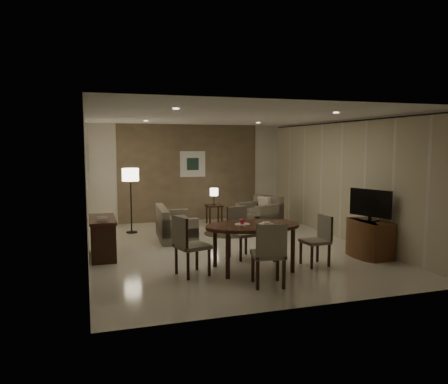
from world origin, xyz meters
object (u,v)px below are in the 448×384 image
object	(u,v)px
chair_left	(192,245)
chair_right	(315,241)
sofa	(176,223)
console_desk	(103,238)
chair_near	(268,254)
tv_cabinet	(370,239)
armchair	(259,212)
side_table	(214,214)
floor_lamp	(131,201)
dining_table	(253,247)
chair_far	(243,233)

from	to	relation	value
chair_left	chair_right	world-z (taller)	chair_left
chair_left	sofa	xyz separation A→B (m)	(0.28, 2.84, -0.13)
console_desk	chair_near	bearing A→B (deg)	-47.04
chair_left	sofa	world-z (taller)	chair_left
tv_cabinet	chair_right	xyz separation A→B (m)	(-1.31, -0.23, 0.09)
armchair	side_table	world-z (taller)	armchair
armchair	floor_lamp	size ratio (longest dim) A/B	0.58
dining_table	chair_near	world-z (taller)	chair_near
chair_left	chair_near	bearing A→B (deg)	-148.75
tv_cabinet	side_table	size ratio (longest dim) A/B	1.71
chair_left	armchair	size ratio (longest dim) A/B	1.08
tv_cabinet	dining_table	size ratio (longest dim) A/B	0.54
console_desk	chair_far	distance (m)	2.69
tv_cabinet	sofa	size ratio (longest dim) A/B	0.58
console_desk	dining_table	size ratio (longest dim) A/B	0.72
chair_far	floor_lamp	distance (m)	3.56
chair_far	sofa	xyz separation A→B (m)	(-0.89, 2.06, -0.11)
tv_cabinet	floor_lamp	distance (m)	5.56
console_desk	chair_near	xyz separation A→B (m)	(2.34, -2.51, 0.12)
tv_cabinet	dining_table	distance (m)	2.46
tv_cabinet	chair_far	bearing A→B (deg)	164.92
chair_left	floor_lamp	world-z (taller)	floor_lamp
chair_near	chair_far	bearing A→B (deg)	-86.05
chair_left	tv_cabinet	bearing A→B (deg)	-104.51
chair_near	chair_left	bearing A→B (deg)	-31.06
chair_right	sofa	world-z (taller)	chair_right
sofa	side_table	size ratio (longest dim) A/B	2.96
side_table	floor_lamp	world-z (taller)	floor_lamp
dining_table	chair_left	bearing A→B (deg)	179.57
side_table	console_desk	bearing A→B (deg)	-137.93
console_desk	armchair	size ratio (longest dim) A/B	1.30
console_desk	chair_left	world-z (taller)	chair_left
dining_table	sofa	xyz separation A→B (m)	(-0.78, 2.85, -0.02)
chair_far	chair_left	distance (m)	1.40
side_table	dining_table	bearing A→B (deg)	-97.36
chair_near	armchair	size ratio (longest dim) A/B	1.07
floor_lamp	chair_far	bearing A→B (deg)	-59.58
console_desk	chair_right	size ratio (longest dim) A/B	1.35
chair_near	armchair	distance (m)	4.63
chair_near	side_table	xyz separation A→B (m)	(0.65, 5.22, -0.23)
sofa	chair_far	bearing A→B (deg)	-153.29
dining_table	sofa	distance (m)	2.95
chair_far	armchair	xyz separation A→B (m)	(1.41, 2.69, -0.07)
console_desk	floor_lamp	bearing A→B (deg)	71.13
chair_left	side_table	xyz separation A→B (m)	(1.62, 4.34, -0.23)
chair_right	console_desk	bearing A→B (deg)	-120.39
side_table	chair_left	bearing A→B (deg)	-110.50
tv_cabinet	chair_near	distance (m)	2.75
tv_cabinet	sofa	world-z (taller)	sofa
dining_table	floor_lamp	world-z (taller)	floor_lamp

